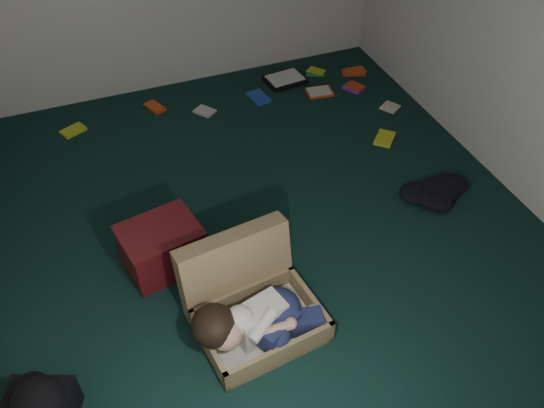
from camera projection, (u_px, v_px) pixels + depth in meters
floor at (265, 225)px, 4.39m from camera, size 4.50×4.50×0.00m
wall_front at (496, 390)px, 1.98m from camera, size 4.50×0.00×4.50m
wall_right at (528, 21)px, 4.04m from camera, size 0.00×4.50×4.50m
suitcase at (250, 300)px, 3.67m from camera, size 0.84×0.82×0.56m
person at (256, 321)px, 3.50m from camera, size 0.83×0.40×0.34m
maroon_bin at (162, 248)px, 3.98m from camera, size 0.59×0.50×0.36m
backpack at (42, 405)px, 3.18m from camera, size 0.55×0.50×0.27m
clothing_pile at (437, 194)px, 4.56m from camera, size 0.51×0.47×0.13m
paper_tray at (285, 80)px, 5.89m from camera, size 0.41×0.33×0.05m
book_scatter at (283, 101)px, 5.63m from camera, size 3.10×1.50×0.02m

